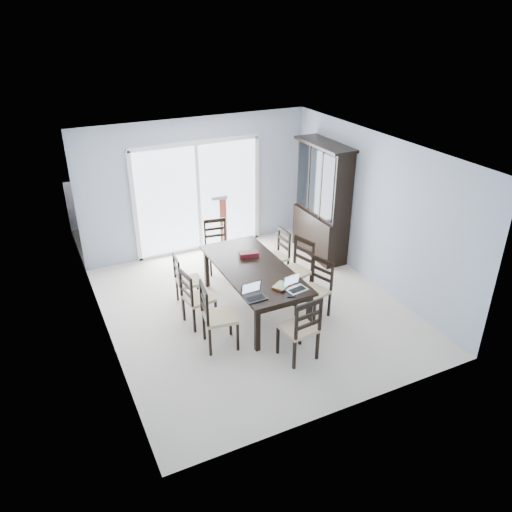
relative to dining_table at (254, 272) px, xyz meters
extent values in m
plane|color=beige|center=(0.00, 0.00, -0.67)|extent=(5.00, 5.00, 0.00)
plane|color=white|center=(0.00, 0.00, 1.93)|extent=(5.00, 5.00, 0.00)
cube|color=#9DA9BB|center=(0.00, 2.50, 0.63)|extent=(4.50, 0.02, 2.60)
cube|color=#9DA9BB|center=(-2.25, 0.00, 0.63)|extent=(0.02, 5.00, 2.60)
cube|color=#9DA9BB|center=(2.25, 0.00, 0.63)|extent=(0.02, 5.00, 2.60)
cube|color=gray|center=(0.00, 3.50, -0.72)|extent=(4.50, 2.00, 0.10)
cube|color=#99999E|center=(0.00, 4.50, -0.12)|extent=(4.50, 0.06, 1.10)
cube|color=black|center=(0.00, 0.00, 0.06)|extent=(1.00, 2.20, 0.04)
cube|color=black|center=(0.00, 0.00, 0.00)|extent=(0.88, 2.08, 0.10)
cube|color=black|center=(-0.42, -1.00, -0.33)|extent=(0.07, 0.07, 0.69)
cube|color=black|center=(0.42, -1.00, -0.33)|extent=(0.07, 0.07, 0.69)
cube|color=black|center=(-0.42, 1.00, -0.33)|extent=(0.07, 0.07, 0.69)
cube|color=black|center=(0.42, 1.00, -0.33)|extent=(0.07, 0.07, 0.69)
cube|color=black|center=(2.01, 1.25, -0.25)|extent=(0.45, 1.30, 0.85)
cube|color=black|center=(2.04, 1.25, 0.83)|extent=(0.38, 1.30, 1.30)
cube|color=black|center=(2.01, 1.25, 1.50)|extent=(0.50, 1.38, 0.05)
cube|color=black|center=(1.84, 0.83, 0.83)|extent=(0.02, 0.36, 1.18)
cube|color=black|center=(1.84, 1.25, 0.83)|extent=(0.02, 0.36, 1.18)
cube|color=black|center=(1.84, 1.67, 0.83)|extent=(0.02, 0.36, 1.18)
cube|color=silver|center=(0.00, 2.48, 0.38)|extent=(2.40, 0.02, 2.10)
cube|color=white|center=(0.00, 2.46, 1.47)|extent=(2.52, 0.05, 0.08)
cube|color=white|center=(0.00, 2.46, 0.38)|extent=(0.06, 0.05, 2.10)
cube|color=white|center=(0.00, 2.46, -0.65)|extent=(2.52, 0.05, 0.05)
cube|color=black|center=(-1.01, -0.43, -0.45)|extent=(0.04, 0.04, 0.45)
cube|color=black|center=(-1.06, -0.83, -0.45)|extent=(0.04, 0.04, 0.45)
cube|color=black|center=(-0.61, -0.49, -0.45)|extent=(0.04, 0.04, 0.45)
cube|color=black|center=(-0.67, -0.88, -0.45)|extent=(0.04, 0.04, 0.45)
cube|color=tan|center=(-0.84, -0.66, -0.20)|extent=(0.50, 0.50, 0.05)
cube|color=black|center=(-1.12, 0.16, -0.47)|extent=(0.04, 0.04, 0.41)
cube|color=black|center=(-1.07, -0.20, -0.47)|extent=(0.04, 0.04, 0.41)
cube|color=black|center=(-0.76, 0.21, -0.47)|extent=(0.04, 0.04, 0.41)
cube|color=black|center=(-0.71, -0.16, -0.47)|extent=(0.04, 0.04, 0.41)
cube|color=tan|center=(-0.92, 0.00, -0.24)|extent=(0.45, 0.45, 0.05)
cube|color=black|center=(-1.03, 0.77, -0.48)|extent=(0.03, 0.03, 0.39)
cube|color=black|center=(-1.06, 0.43, -0.48)|extent=(0.03, 0.03, 0.39)
cube|color=black|center=(-0.68, 0.75, -0.48)|extent=(0.03, 0.03, 0.39)
cube|color=black|center=(-0.71, 0.40, -0.48)|extent=(0.03, 0.03, 0.39)
cube|color=tan|center=(-0.87, 0.59, -0.26)|extent=(0.41, 0.41, 0.05)
cube|color=black|center=(0.97, -0.70, -0.47)|extent=(0.04, 0.04, 0.41)
cube|color=black|center=(0.86, -0.36, -0.47)|extent=(0.04, 0.04, 0.41)
cube|color=black|center=(0.63, -0.82, -0.47)|extent=(0.04, 0.04, 0.41)
cube|color=black|center=(0.51, -0.48, -0.47)|extent=(0.04, 0.04, 0.41)
cube|color=tan|center=(0.74, -0.59, -0.23)|extent=(0.51, 0.51, 0.05)
cube|color=black|center=(1.00, -0.10, -0.45)|extent=(0.05, 0.05, 0.45)
cube|color=black|center=(0.89, 0.28, -0.45)|extent=(0.05, 0.05, 0.45)
cube|color=black|center=(0.63, -0.21, -0.45)|extent=(0.05, 0.05, 0.45)
cube|color=black|center=(0.51, 0.16, -0.45)|extent=(0.05, 0.05, 0.45)
cube|color=tan|center=(0.76, 0.03, -0.20)|extent=(0.54, 0.54, 0.05)
cube|color=black|center=(0.93, 0.54, -0.47)|extent=(0.04, 0.04, 0.41)
cube|color=black|center=(0.91, 0.91, -0.47)|extent=(0.04, 0.04, 0.41)
cube|color=black|center=(0.57, 0.52, -0.47)|extent=(0.04, 0.04, 0.41)
cube|color=black|center=(0.55, 0.89, -0.47)|extent=(0.04, 0.04, 0.41)
cube|color=tan|center=(0.74, 0.72, -0.24)|extent=(0.42, 0.42, 0.05)
cube|color=black|center=(-0.15, -1.58, -0.45)|extent=(0.04, 0.04, 0.44)
cube|color=black|center=(0.24, -1.54, -0.45)|extent=(0.04, 0.04, 0.44)
cube|color=black|center=(-0.20, -1.19, -0.45)|extent=(0.04, 0.04, 0.44)
cube|color=black|center=(0.19, -1.15, -0.45)|extent=(0.04, 0.04, 0.44)
cube|color=tan|center=(0.02, -1.36, -0.20)|extent=(0.48, 0.48, 0.05)
cube|color=black|center=(0.18, 1.62, -0.46)|extent=(0.04, 0.04, 0.42)
cube|color=black|center=(-0.18, 1.67, -0.46)|extent=(0.04, 0.04, 0.42)
cube|color=black|center=(0.13, 1.26, -0.46)|extent=(0.04, 0.04, 0.42)
cube|color=black|center=(-0.23, 1.31, -0.46)|extent=(0.04, 0.04, 0.42)
cube|color=tan|center=(-0.02, 1.46, -0.23)|extent=(0.46, 0.46, 0.05)
cube|color=black|center=(-0.37, -0.83, 0.09)|extent=(0.31, 0.22, 0.02)
cube|color=silver|center=(-0.37, -0.83, 0.19)|extent=(0.27, 0.04, 0.16)
cube|color=silver|center=(0.26, -0.88, 0.09)|extent=(0.33, 0.25, 0.02)
cube|color=silver|center=(0.26, -0.88, 0.19)|extent=(0.27, 0.08, 0.16)
cube|color=maroon|center=(0.09, -0.72, 0.09)|extent=(0.27, 0.24, 0.03)
cube|color=gold|center=(0.10, -0.72, 0.11)|extent=(0.30, 0.28, 0.01)
cube|color=black|center=(0.11, -1.00, 0.08)|extent=(0.13, 0.10, 0.01)
cube|color=#470E0F|center=(0.09, 0.39, 0.12)|extent=(0.33, 0.22, 0.08)
cube|color=maroon|center=(-0.25, 3.46, -0.19)|extent=(2.20, 2.02, 0.97)
cube|color=gray|center=(-0.25, 3.46, 0.33)|extent=(2.26, 2.09, 0.06)
camera|label=1|loc=(-2.92, -6.16, 3.75)|focal=35.00mm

